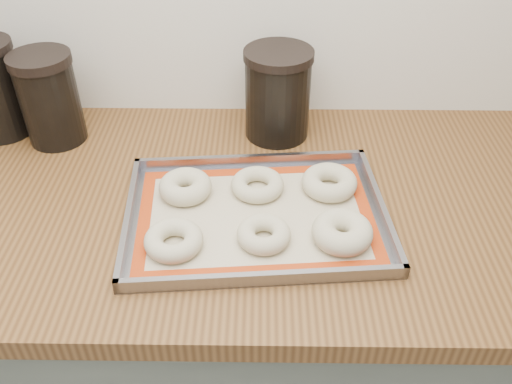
{
  "coord_description": "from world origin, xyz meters",
  "views": [
    {
      "loc": [
        0.26,
        0.87,
        1.54
      ],
      "look_at": [
        0.25,
        1.61,
        0.96
      ],
      "focal_mm": 38.0,
      "sensor_mm": 36.0,
      "label": 1
    }
  ],
  "objects_px": {
    "baking_tray": "(256,215)",
    "bagel_back_right": "(329,182)",
    "canister_right": "(278,94)",
    "bagel_front_mid": "(264,234)",
    "bagel_back_left": "(185,187)",
    "bagel_front_left": "(174,240)",
    "bagel_back_mid": "(257,185)",
    "bagel_front_right": "(342,232)",
    "canister_mid": "(49,98)"
  },
  "relations": [
    {
      "from": "baking_tray",
      "to": "bagel_front_right",
      "type": "relative_size",
      "value": 4.71
    },
    {
      "from": "bagel_front_left",
      "to": "bagel_back_right",
      "type": "height_order",
      "value": "bagel_back_right"
    },
    {
      "from": "bagel_back_right",
      "to": "canister_mid",
      "type": "bearing_deg",
      "value": 162.4
    },
    {
      "from": "bagel_back_left",
      "to": "baking_tray",
      "type": "bearing_deg",
      "value": -24.65
    },
    {
      "from": "bagel_back_mid",
      "to": "canister_mid",
      "type": "xyz_separation_m",
      "value": [
        -0.43,
        0.19,
        0.08
      ]
    },
    {
      "from": "bagel_front_right",
      "to": "canister_right",
      "type": "bearing_deg",
      "value": 106.61
    },
    {
      "from": "bagel_front_right",
      "to": "canister_right",
      "type": "distance_m",
      "value": 0.37
    },
    {
      "from": "baking_tray",
      "to": "bagel_front_mid",
      "type": "relative_size",
      "value": 5.31
    },
    {
      "from": "bagel_front_mid",
      "to": "bagel_back_left",
      "type": "xyz_separation_m",
      "value": [
        -0.15,
        0.13,
        0.0
      ]
    },
    {
      "from": "bagel_front_mid",
      "to": "canister_right",
      "type": "distance_m",
      "value": 0.36
    },
    {
      "from": "bagel_back_left",
      "to": "bagel_back_mid",
      "type": "distance_m",
      "value": 0.14
    },
    {
      "from": "bagel_front_mid",
      "to": "bagel_back_mid",
      "type": "height_order",
      "value": "same"
    },
    {
      "from": "bagel_front_left",
      "to": "bagel_front_mid",
      "type": "distance_m",
      "value": 0.15
    },
    {
      "from": "bagel_front_left",
      "to": "baking_tray",
      "type": "bearing_deg",
      "value": 30.87
    },
    {
      "from": "canister_mid",
      "to": "bagel_back_left",
      "type": "bearing_deg",
      "value": -33.52
    },
    {
      "from": "baking_tray",
      "to": "bagel_back_right",
      "type": "bearing_deg",
      "value": 29.74
    },
    {
      "from": "bagel_back_mid",
      "to": "bagel_back_right",
      "type": "relative_size",
      "value": 0.95
    },
    {
      "from": "bagel_front_right",
      "to": "bagel_back_left",
      "type": "xyz_separation_m",
      "value": [
        -0.28,
        0.12,
        -0.0
      ]
    },
    {
      "from": "bagel_back_left",
      "to": "bagel_front_right",
      "type": "bearing_deg",
      "value": -23.86
    },
    {
      "from": "baking_tray",
      "to": "canister_mid",
      "type": "relative_size",
      "value": 2.5
    },
    {
      "from": "bagel_front_mid",
      "to": "bagel_back_right",
      "type": "bearing_deg",
      "value": 49.11
    },
    {
      "from": "bagel_front_right",
      "to": "bagel_back_left",
      "type": "relative_size",
      "value": 1.04
    },
    {
      "from": "bagel_back_left",
      "to": "canister_mid",
      "type": "distance_m",
      "value": 0.37
    },
    {
      "from": "bagel_front_mid",
      "to": "canister_mid",
      "type": "relative_size",
      "value": 0.47
    },
    {
      "from": "canister_right",
      "to": "baking_tray",
      "type": "bearing_deg",
      "value": -98.34
    },
    {
      "from": "bagel_front_left",
      "to": "bagel_back_mid",
      "type": "bearing_deg",
      "value": 48.3
    },
    {
      "from": "baking_tray",
      "to": "bagel_front_mid",
      "type": "height_order",
      "value": "bagel_front_mid"
    },
    {
      "from": "baking_tray",
      "to": "bagel_front_mid",
      "type": "bearing_deg",
      "value": -77.68
    },
    {
      "from": "bagel_front_mid",
      "to": "bagel_back_mid",
      "type": "xyz_separation_m",
      "value": [
        -0.01,
        0.14,
        -0.0
      ]
    },
    {
      "from": "bagel_back_right",
      "to": "bagel_front_mid",
      "type": "bearing_deg",
      "value": -130.89
    },
    {
      "from": "baking_tray",
      "to": "bagel_front_mid",
      "type": "distance_m",
      "value": 0.07
    },
    {
      "from": "bagel_back_right",
      "to": "bagel_back_mid",
      "type": "bearing_deg",
      "value": -177.78
    },
    {
      "from": "bagel_front_left",
      "to": "bagel_front_right",
      "type": "distance_m",
      "value": 0.28
    },
    {
      "from": "canister_mid",
      "to": "canister_right",
      "type": "relative_size",
      "value": 1.0
    },
    {
      "from": "baking_tray",
      "to": "bagel_back_left",
      "type": "bearing_deg",
      "value": 155.35
    },
    {
      "from": "bagel_back_mid",
      "to": "canister_right",
      "type": "distance_m",
      "value": 0.23
    },
    {
      "from": "baking_tray",
      "to": "canister_right",
      "type": "relative_size",
      "value": 2.51
    },
    {
      "from": "canister_mid",
      "to": "bagel_front_mid",
      "type": "bearing_deg",
      "value": -35.93
    },
    {
      "from": "bagel_front_left",
      "to": "bagel_back_left",
      "type": "bearing_deg",
      "value": 88.74
    },
    {
      "from": "bagel_front_left",
      "to": "canister_mid",
      "type": "relative_size",
      "value": 0.51
    },
    {
      "from": "bagel_front_right",
      "to": "bagel_back_mid",
      "type": "height_order",
      "value": "bagel_front_right"
    },
    {
      "from": "baking_tray",
      "to": "canister_mid",
      "type": "height_order",
      "value": "canister_mid"
    },
    {
      "from": "bagel_back_left",
      "to": "canister_right",
      "type": "relative_size",
      "value": 0.51
    },
    {
      "from": "canister_mid",
      "to": "baking_tray",
      "type": "bearing_deg",
      "value": -30.96
    },
    {
      "from": "bagel_back_left",
      "to": "canister_mid",
      "type": "height_order",
      "value": "canister_mid"
    },
    {
      "from": "bagel_back_left",
      "to": "bagel_back_mid",
      "type": "bearing_deg",
      "value": 5.25
    },
    {
      "from": "bagel_front_mid",
      "to": "bagel_back_left",
      "type": "height_order",
      "value": "bagel_back_left"
    },
    {
      "from": "bagel_front_right",
      "to": "canister_mid",
      "type": "relative_size",
      "value": 0.53
    },
    {
      "from": "bagel_front_right",
      "to": "canister_mid",
      "type": "bearing_deg",
      "value": 150.91
    },
    {
      "from": "baking_tray",
      "to": "bagel_back_mid",
      "type": "distance_m",
      "value": 0.07
    }
  ]
}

